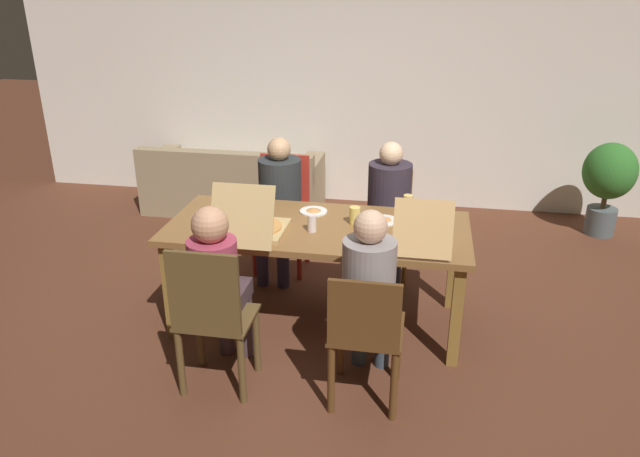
% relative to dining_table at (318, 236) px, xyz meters
% --- Properties ---
extents(ground_plane, '(20.00, 20.00, 0.00)m').
position_rel_dining_table_xyz_m(ground_plane, '(0.00, 0.00, -0.69)').
color(ground_plane, '#562E1E').
extents(back_wall, '(7.72, 0.12, 2.72)m').
position_rel_dining_table_xyz_m(back_wall, '(0.00, 2.72, 0.67)').
color(back_wall, silver).
rests_on(back_wall, ground).
extents(dining_table, '(2.13, 0.93, 0.77)m').
position_rel_dining_table_xyz_m(dining_table, '(0.00, 0.00, 0.00)').
color(dining_table, brown).
rests_on(dining_table, ground).
extents(chair_0, '(0.38, 0.41, 0.89)m').
position_rel_dining_table_xyz_m(chair_0, '(0.45, 0.94, -0.19)').
color(chair_0, '#8E5E2A').
rests_on(chair_0, ground).
extents(person_0, '(0.36, 0.53, 1.18)m').
position_rel_dining_table_xyz_m(person_0, '(0.45, 0.80, 0.01)').
color(person_0, '#2B354C').
rests_on(person_0, ground).
extents(chair_1, '(0.43, 0.44, 0.90)m').
position_rel_dining_table_xyz_m(chair_1, '(0.45, -0.90, -0.20)').
color(chair_1, '#543418').
rests_on(chair_1, ground).
extents(person_1, '(0.31, 0.53, 1.23)m').
position_rel_dining_table_xyz_m(person_1, '(0.45, -0.75, 0.02)').
color(person_1, '#34404B').
rests_on(person_1, ground).
extents(chair_2, '(0.45, 0.41, 0.99)m').
position_rel_dining_table_xyz_m(chair_2, '(-0.47, 0.89, -0.15)').
color(chair_2, red).
rests_on(chair_2, ground).
extents(person_2, '(0.36, 0.55, 1.19)m').
position_rel_dining_table_xyz_m(person_2, '(-0.47, 0.74, 0.02)').
color(person_2, '#332E4C').
rests_on(person_2, ground).
extents(chair_3, '(0.45, 0.39, 0.99)m').
position_rel_dining_table_xyz_m(chair_3, '(-0.47, -0.93, -0.16)').
color(chair_3, brown).
rests_on(chair_3, ground).
extents(person_3, '(0.29, 0.52, 1.20)m').
position_rel_dining_table_xyz_m(person_3, '(-0.47, -0.78, 0.01)').
color(person_3, '#423035').
rests_on(person_3, ground).
extents(pizza_box_0, '(0.42, 0.58, 0.41)m').
position_rel_dining_table_xyz_m(pizza_box_0, '(-0.40, -0.22, 0.13)').
color(pizza_box_0, tan).
rests_on(pizza_box_0, dining_table).
extents(pizza_box_1, '(0.37, 0.50, 0.36)m').
position_rel_dining_table_xyz_m(pizza_box_1, '(0.73, -0.19, 0.13)').
color(pizza_box_1, tan).
rests_on(pizza_box_1, dining_table).
extents(plate_0, '(0.20, 0.20, 0.01)m').
position_rel_dining_table_xyz_m(plate_0, '(0.82, 0.27, 0.09)').
color(plate_0, white).
rests_on(plate_0, dining_table).
extents(plate_1, '(0.21, 0.21, 0.03)m').
position_rel_dining_table_xyz_m(plate_1, '(0.45, 0.16, 0.09)').
color(plate_1, white).
rests_on(plate_1, dining_table).
extents(plate_2, '(0.21, 0.21, 0.03)m').
position_rel_dining_table_xyz_m(plate_2, '(-0.08, 0.25, 0.09)').
color(plate_2, white).
rests_on(plate_2, dining_table).
extents(drinking_glass_0, '(0.06, 0.06, 0.12)m').
position_rel_dining_table_xyz_m(drinking_glass_0, '(-0.02, -0.11, 0.14)').
color(drinking_glass_0, silver).
rests_on(drinking_glass_0, dining_table).
extents(drinking_glass_1, '(0.07, 0.07, 0.14)m').
position_rel_dining_table_xyz_m(drinking_glass_1, '(0.61, 0.35, 0.15)').
color(drinking_glass_1, '#E0C167').
rests_on(drinking_glass_1, dining_table).
extents(drinking_glass_2, '(0.08, 0.08, 0.13)m').
position_rel_dining_table_xyz_m(drinking_glass_2, '(0.25, 0.08, 0.14)').
color(drinking_glass_2, '#E5C75F').
rests_on(drinking_glass_2, dining_table).
extents(couch, '(1.90, 0.80, 0.74)m').
position_rel_dining_table_xyz_m(couch, '(-1.33, 2.12, -0.42)').
color(couch, '#927F5F').
rests_on(couch, ground).
extents(potted_plant, '(0.50, 0.50, 0.93)m').
position_rel_dining_table_xyz_m(potted_plant, '(2.49, 2.13, -0.11)').
color(potted_plant, '#4E575A').
rests_on(potted_plant, ground).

